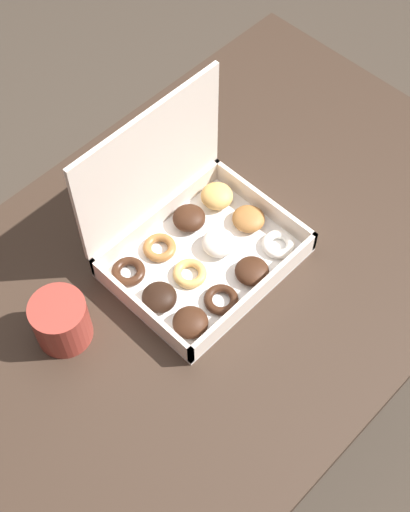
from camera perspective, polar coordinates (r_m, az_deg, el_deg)
ground_plane at (r=1.90m, az=0.54°, el=-12.55°), size 8.00×8.00×0.00m
dining_table at (r=1.33m, az=0.76°, el=-3.10°), size 1.12×0.73×0.75m
donut_box at (r=1.20m, az=-0.96°, el=1.63°), size 0.31×0.24×0.28m
coffee_mug at (r=1.14m, az=-11.46°, el=-5.08°), size 0.09×0.09×0.09m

